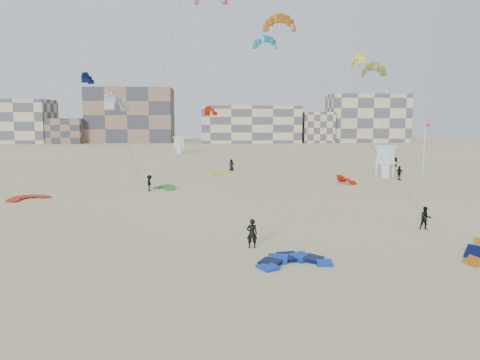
{
  "coord_description": "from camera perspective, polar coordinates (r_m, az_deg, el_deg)",
  "views": [
    {
      "loc": [
        -1.67,
        -26.17,
        8.08
      ],
      "look_at": [
        0.03,
        6.0,
        3.81
      ],
      "focal_mm": 35.0,
      "sensor_mm": 36.0,
      "label": 1
    }
  ],
  "objects": [
    {
      "name": "kite_ground_red",
      "position": [
        51.59,
        -24.43,
        -2.14
      ],
      "size": [
        5.47,
        5.47,
        0.65
      ],
      "primitive_type": null,
      "rotation": [
        0.05,
        0.0,
        0.79
      ],
      "color": "red",
      "rests_on": "ground"
    },
    {
      "name": "kite_fly_navy",
      "position": [
        77.44,
        -18.12,
        11.61
      ],
      "size": [
        3.41,
        4.44,
        14.19
      ],
      "rotation": [
        0.0,
        0.0,
        1.48
      ],
      "color": "#040D3B",
      "rests_on": "ground"
    },
    {
      "name": "condo_fill_left",
      "position": [
        161.62,
        -20.53,
        5.64
      ],
      "size": [
        12.0,
        10.0,
        8.0
      ],
      "primitive_type": "cube",
      "color": "#886652",
      "rests_on": "ground"
    },
    {
      "name": "lifeguard_tower_near",
      "position": [
        69.1,
        17.27,
        2.24
      ],
      "size": [
        3.75,
        6.19,
        4.21
      ],
      "rotation": [
        0.0,
        0.0,
        -0.31
      ],
      "color": "white",
      "rests_on": "ground"
    },
    {
      "name": "kite_fly_teal_b",
      "position": [
        90.51,
        3.12,
        16.28
      ],
      "size": [
        4.84,
        10.64,
        22.14
      ],
      "rotation": [
        0.0,
        0.0,
        0.11
      ],
      "color": "#13769B",
      "rests_on": "ground"
    },
    {
      "name": "condo_east",
      "position": [
        166.4,
        15.19,
        7.27
      ],
      "size": [
        26.0,
        14.0,
        16.0
      ],
      "primitive_type": "cube",
      "color": "beige",
      "rests_on": "ground"
    },
    {
      "name": "condo_west_a",
      "position": [
        170.47,
        -26.83,
        6.39
      ],
      "size": [
        30.0,
        15.0,
        14.0
      ],
      "primitive_type": "cube",
      "color": "beige",
      "rests_on": "ground"
    },
    {
      "name": "kitesurfer_b",
      "position": [
        36.69,
        21.67,
        -4.36
      ],
      "size": [
        0.9,
        0.74,
        1.69
      ],
      "primitive_type": "imported",
      "rotation": [
        0.0,
        0.0,
        -0.13
      ],
      "color": "black",
      "rests_on": "ground"
    },
    {
      "name": "kite_fly_orange",
      "position": [
        58.47,
        4.87,
        18.36
      ],
      "size": [
        8.86,
        27.93,
        19.22
      ],
      "rotation": [
        0.0,
        0.0,
        -0.05
      ],
      "color": "orange",
      "rests_on": "ground"
    },
    {
      "name": "flagpole",
      "position": [
        67.95,
        21.55,
        3.59
      ],
      "size": [
        0.62,
        0.1,
        7.61
      ],
      "color": "white",
      "rests_on": "ground"
    },
    {
      "name": "kitesurfer_d",
      "position": [
        64.73,
        18.85,
        0.8
      ],
      "size": [
        0.92,
        1.16,
        1.84
      ],
      "primitive_type": "imported",
      "rotation": [
        0.0,
        0.0,
        2.09
      ],
      "color": "black",
      "rests_on": "ground"
    },
    {
      "name": "kite_ground_green",
      "position": [
        54.38,
        -9.29,
        -1.09
      ],
      "size": [
        4.38,
        4.41,
        1.49
      ],
      "primitive_type": null,
      "rotation": [
        0.23,
        0.0,
        -0.7
      ],
      "color": "#2B8C28",
      "rests_on": "ground"
    },
    {
      "name": "condo_mid",
      "position": [
        156.62,
        1.26,
        6.8
      ],
      "size": [
        32.0,
        16.0,
        12.0
      ],
      "primitive_type": "cube",
      "color": "beige",
      "rests_on": "ground"
    },
    {
      "name": "kite_fly_olive",
      "position": [
        66.18,
        15.89,
        12.63
      ],
      "size": [
        4.79,
        11.69,
        14.49
      ],
      "rotation": [
        0.0,
        0.0,
        -0.76
      ],
      "color": "olive",
      "rests_on": "ground"
    },
    {
      "name": "lifeguard_tower_far",
      "position": [
        108.76,
        -7.46,
        4.24
      ],
      "size": [
        2.87,
        5.3,
        3.82
      ],
      "rotation": [
        0.0,
        0.0,
        0.06
      ],
      "color": "white",
      "rests_on": "ground"
    },
    {
      "name": "kite_fly_grey",
      "position": [
        57.3,
        -14.85,
        9.0
      ],
      "size": [
        5.13,
        5.05,
        10.36
      ],
      "rotation": [
        0.0,
        0.0,
        1.23
      ],
      "color": "silver",
      "rests_on": "ground"
    },
    {
      "name": "kitesurfer_f",
      "position": [
        82.66,
        18.45,
        2.11
      ],
      "size": [
        0.48,
        1.47,
        1.58
      ],
      "primitive_type": "imported",
      "rotation": [
        0.0,
        0.0,
        -1.56
      ],
      "color": "black",
      "rests_on": "ground"
    },
    {
      "name": "kitesurfer_e",
      "position": [
        72.17,
        -1.05,
        1.85
      ],
      "size": [
        1.0,
        0.79,
        1.8
      ],
      "primitive_type": "imported",
      "rotation": [
        0.0,
        0.0,
        -0.28
      ],
      "color": "black",
      "rests_on": "ground"
    },
    {
      "name": "kite_ground_yellow",
      "position": [
        67.26,
        -2.48,
        0.65
      ],
      "size": [
        4.12,
        4.24,
        0.79
      ],
      "primitive_type": null,
      "rotation": [
        0.09,
        0.0,
        0.3
      ],
      "color": "yellow",
      "rests_on": "ground"
    },
    {
      "name": "kite_fly_red",
      "position": [
        91.17,
        -3.65,
        8.31
      ],
      "size": [
        4.77,
        10.81,
        9.75
      ],
      "rotation": [
        0.0,
        0.0,
        2.08
      ],
      "color": "red",
      "rests_on": "ground"
    },
    {
      "name": "condo_west_b",
      "position": [
        162.66,
        -13.17,
        7.69
      ],
      "size": [
        28.0,
        14.0,
        18.0
      ],
      "primitive_type": "cube",
      "color": "#886652",
      "rests_on": "ground"
    },
    {
      "name": "kitesurfer_main",
      "position": [
        29.38,
        1.47,
        -6.53
      ],
      "size": [
        0.69,
        0.47,
        1.86
      ],
      "primitive_type": "imported",
      "rotation": [
        0.0,
        0.0,
        3.18
      ],
      "color": "black",
      "rests_on": "ground"
    },
    {
      "name": "kite_fly_yellow",
      "position": [
        82.9,
        14.09,
        13.9
      ],
      "size": [
        10.13,
        4.35,
        17.89
      ],
      "rotation": [
        0.0,
        0.0,
        -1.25
      ],
      "color": "yellow",
      "rests_on": "ground"
    },
    {
      "name": "ground",
      "position": [
        27.44,
        0.6,
        -9.57
      ],
      "size": [
        320.0,
        320.0,
        0.0
      ],
      "primitive_type": "plane",
      "color": "beige",
      "rests_on": "ground"
    },
    {
      "name": "kite_ground_red_far",
      "position": [
        59.89,
        12.77,
        -0.38
      ],
      "size": [
        3.91,
        3.79,
        3.03
      ],
      "primitive_type": null,
      "rotation": [
        0.65,
        0.0,
        1.82
      ],
      "color": "red",
      "rests_on": "ground"
    },
    {
      "name": "kitesurfer_c",
      "position": [
        53.03,
        -10.96,
        -0.37
      ],
      "size": [
        0.77,
        1.21,
        1.79
      ],
      "primitive_type": "imported",
      "rotation": [
        0.0,
        0.0,
        1.48
      ],
      "color": "black",
      "rests_on": "ground"
    },
    {
      "name": "kite_ground_blue",
      "position": [
        26.66,
        6.55,
        -10.14
      ],
      "size": [
        4.57,
        4.73,
        1.03
      ],
      "primitive_type": null,
      "rotation": [
        0.1,
        0.0,
        0.21
      ],
      "color": "#0328D6",
      "rests_on": "ground"
    },
    {
      "name": "condo_fill_right",
      "position": [
        157.84,
        9.35,
        6.34
      ],
      "size": [
        10.0,
        10.0,
        10.0
      ],
      "primitive_type": "cube",
      "color": "beige",
      "rests_on": "ground"
    }
  ]
}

